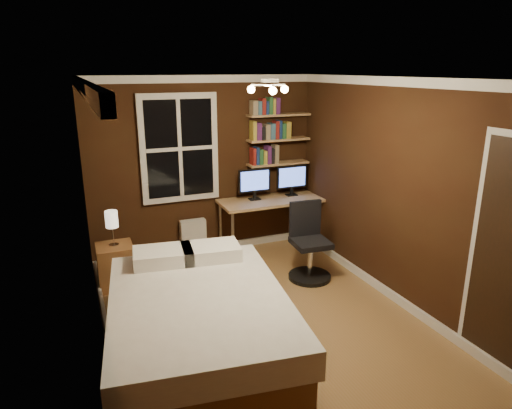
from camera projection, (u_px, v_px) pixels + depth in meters
name	position (u px, v px, depth m)	size (l,w,h in m)	color
floor	(264.00, 321.00, 4.87)	(4.20, 4.20, 0.00)	olive
wall_back	(204.00, 168.00, 6.37)	(3.20, 0.04, 2.50)	black
wall_left	(94.00, 230.00, 3.92)	(0.04, 4.20, 2.50)	black
wall_right	(395.00, 193.00, 5.10)	(0.04, 4.20, 2.50)	black
ceiling	(265.00, 78.00, 4.15)	(3.20, 4.20, 0.02)	white
window	(179.00, 148.00, 6.12)	(1.06, 0.06, 1.46)	silver
ceiling_fixture	(270.00, 90.00, 4.09)	(0.44, 0.44, 0.18)	beige
bookshelf_lower	(278.00, 163.00, 6.66)	(0.92, 0.22, 0.03)	#A27C4E
books_row_lower	(278.00, 155.00, 6.62)	(0.42, 0.16, 0.23)	maroon
bookshelf_middle	(278.00, 140.00, 6.56)	(0.92, 0.22, 0.03)	#A27C4E
books_row_middle	(279.00, 130.00, 6.52)	(0.54, 0.16, 0.23)	navy
bookshelf_upper	(279.00, 115.00, 6.46)	(0.92, 0.22, 0.03)	#A27C4E
books_row_upper	(279.00, 106.00, 6.42)	(0.42, 0.16, 0.23)	#2A6233
bed	(199.00, 321.00, 4.27)	(1.86, 2.38, 0.75)	brown
nightstand	(116.00, 266.00, 5.58)	(0.43, 0.43, 0.53)	brown
bedside_lamp	(112.00, 228.00, 5.44)	(0.15, 0.15, 0.43)	beige
radiator	(193.00, 238.00, 6.47)	(0.36, 0.13, 0.54)	beige
desk	(276.00, 203.00, 6.58)	(1.65, 0.62, 0.78)	#A27C4E
monitor_left	(255.00, 184.00, 6.46)	(0.47, 0.12, 0.45)	black
monitor_right	(292.00, 181.00, 6.68)	(0.47, 0.12, 0.45)	black
desk_lamp	(329.00, 182.00, 6.63)	(0.14, 0.32, 0.44)	silver
office_chair	(309.00, 250.00, 5.79)	(0.54, 0.54, 0.98)	black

